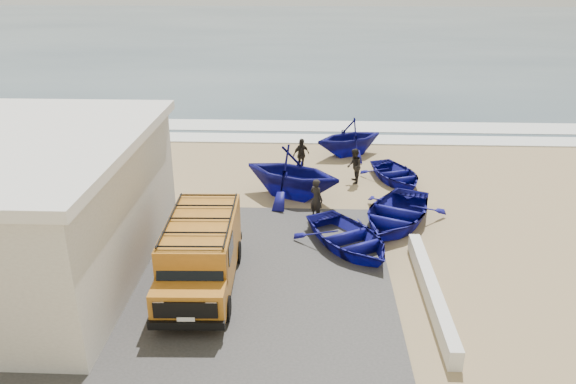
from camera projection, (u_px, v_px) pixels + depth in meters
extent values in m
plane|color=tan|center=(263.00, 246.00, 18.83)|extent=(160.00, 160.00, 0.00)
cube|color=#3E3B39|center=(192.00, 275.00, 17.05)|extent=(12.00, 10.00, 0.05)
cube|color=#385166|center=(300.00, 34.00, 70.43)|extent=(180.00, 88.00, 0.01)
cube|color=white|center=(281.00, 139.00, 29.88)|extent=(180.00, 1.60, 0.06)
cube|color=white|center=(284.00, 126.00, 32.18)|extent=(180.00, 2.20, 0.04)
cube|color=silver|center=(2.00, 213.00, 16.50)|extent=(8.00, 9.00, 4.00)
cube|color=black|center=(147.00, 178.00, 17.50)|extent=(0.08, 0.70, 0.90)
cube|color=silver|center=(431.00, 291.00, 15.77)|extent=(0.35, 6.00, 0.55)
cube|color=#B76D1B|center=(202.00, 245.00, 16.40)|extent=(2.01, 3.94, 1.64)
cube|color=#B76D1B|center=(189.00, 303.00, 14.34)|extent=(1.92, 0.96, 0.90)
cube|color=black|center=(190.00, 266.00, 14.46)|extent=(1.75, 0.39, 0.72)
cube|color=black|center=(185.00, 310.00, 13.87)|extent=(1.61, 0.13, 0.45)
cube|color=black|center=(186.00, 325.00, 14.01)|extent=(1.94, 0.20, 0.22)
cube|color=black|center=(200.00, 218.00, 16.01)|extent=(1.91, 3.64, 0.06)
cylinder|color=black|center=(159.00, 308.00, 14.89)|extent=(0.24, 0.70, 0.70)
cylinder|color=black|center=(181.00, 252.00, 17.74)|extent=(0.24, 0.70, 0.70)
cylinder|color=black|center=(226.00, 309.00, 14.87)|extent=(0.24, 0.70, 0.70)
cylinder|color=black|center=(237.00, 252.00, 17.72)|extent=(0.24, 0.70, 0.70)
imported|color=navy|center=(349.00, 238.00, 18.52)|extent=(4.37, 4.78, 0.81)
imported|color=navy|center=(396.00, 213.00, 20.22)|extent=(4.59, 5.19, 0.89)
imported|color=navy|center=(292.00, 172.00, 22.32)|extent=(5.13, 4.86, 2.13)
imported|color=navy|center=(396.00, 174.00, 24.10)|extent=(3.37, 3.95, 0.69)
imported|color=navy|center=(349.00, 137.00, 27.16)|extent=(4.46, 4.27, 1.82)
imported|color=black|center=(316.00, 199.00, 20.54)|extent=(0.67, 0.66, 1.55)
imported|color=black|center=(354.00, 166.00, 23.83)|extent=(0.58, 0.74, 1.51)
imported|color=black|center=(301.00, 155.00, 25.24)|extent=(0.92, 0.82, 1.49)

